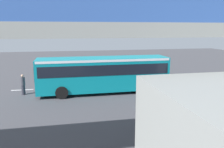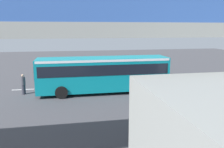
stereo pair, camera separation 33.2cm
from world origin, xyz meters
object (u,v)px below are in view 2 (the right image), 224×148
(pedestrian, at_px, (23,84))
(traffic_sign, at_px, (61,68))
(city_bus, at_px, (103,72))
(parked_van, at_px, (217,86))
(bicycle_orange, at_px, (190,91))

(pedestrian, height_order, traffic_sign, traffic_sign)
(city_bus, xyz_separation_m, pedestrian, (6.97, -0.64, -1.00))
(parked_van, distance_m, pedestrian, 16.21)
(city_bus, distance_m, bicycle_orange, 7.73)
(city_bus, bearing_deg, pedestrian, -5.27)
(parked_van, xyz_separation_m, pedestrian, (15.52, -4.67, -0.30))
(pedestrian, distance_m, traffic_sign, 3.98)
(city_bus, height_order, bicycle_orange, city_bus)
(parked_van, bearing_deg, pedestrian, -16.74)
(parked_van, xyz_separation_m, bicycle_orange, (1.30, -1.82, -0.81))
(pedestrian, bearing_deg, bicycle_orange, 168.65)
(parked_van, bearing_deg, city_bus, -25.20)
(pedestrian, xyz_separation_m, traffic_sign, (-3.21, -2.13, 1.00))
(parked_van, distance_m, bicycle_orange, 2.38)
(city_bus, distance_m, pedestrian, 7.07)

